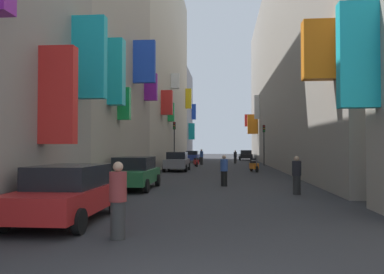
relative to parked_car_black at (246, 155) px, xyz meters
name	(u,v)px	position (x,y,z in m)	size (l,w,h in m)	color
ground_plane	(220,169)	(-3.55, -21.89, -0.77)	(140.00, 140.00, 0.00)	#2D2D30
building_left_mid_a	(78,42)	(-11.54, -35.08, 7.24)	(7.31, 12.04, 16.05)	#9E9384
building_left_mid_b	(148,65)	(-11.54, -15.40, 10.18)	(6.96, 27.30, 21.92)	#BCB29E
building_left_mid_c	(171,116)	(-11.54, 3.18, 6.12)	(6.92, 9.86, 13.78)	gray
building_right_mid_b	(298,70)	(4.45, -16.76, 9.15)	(7.40, 49.73, 19.85)	gray
parked_car_black	(246,155)	(0.00, 0.00, 0.00)	(1.93, 4.46, 1.48)	black
parked_car_red	(67,192)	(-7.34, -46.21, 0.00)	(2.01, 4.17, 1.49)	#B21E1E
parked_car_green	(134,172)	(-7.40, -38.49, 0.01)	(1.99, 4.19, 1.51)	#236638
parked_car_grey	(177,161)	(-7.01, -25.30, 0.03)	(1.91, 3.94, 1.56)	slate
parked_car_blue	(192,156)	(-7.29, -7.47, -0.01)	(1.86, 4.05, 1.46)	navy
scooter_silver	(254,162)	(-0.24, -18.57, -0.31)	(0.49, 1.86, 1.13)	#ADADB2
scooter_orange	(254,166)	(-0.79, -25.74, -0.31)	(0.70, 1.78, 1.13)	orange
scooter_red	(196,162)	(-5.95, -18.46, -0.31)	(0.64, 1.83, 1.13)	red
pedestrian_crossing	(297,175)	(-0.12, -39.85, 0.02)	(0.53, 0.53, 1.60)	#252525
pedestrian_near_left	(118,200)	(-5.44, -47.96, 0.06)	(0.46, 0.46, 1.67)	#333333
pedestrian_near_right	(224,171)	(-3.16, -36.86, 0.00)	(0.39, 0.39, 1.57)	black
pedestrian_mid_street	(235,157)	(-1.84, -10.69, 0.00)	(0.39, 0.39, 1.56)	#282828
pedestrian_far_away	(202,157)	(-5.65, -14.49, 0.08)	(0.54, 0.54, 1.71)	#252525
traffic_light_near_corner	(174,136)	(-8.19, -18.22, 2.27)	(0.26, 0.34, 4.50)	#2D2D2D
traffic_light_far_corner	(264,138)	(1.01, -16.03, 2.13)	(0.26, 0.34, 4.26)	#2D2D2D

